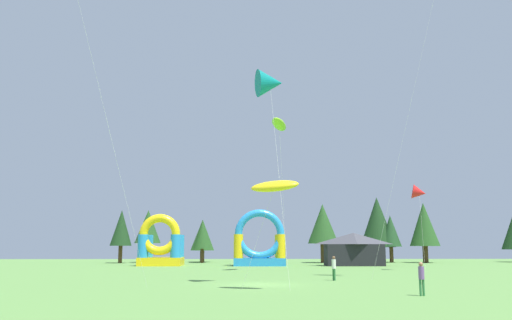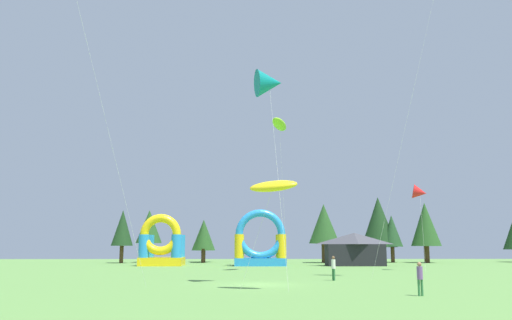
% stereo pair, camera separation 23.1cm
% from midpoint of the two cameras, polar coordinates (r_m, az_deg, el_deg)
% --- Properties ---
extents(ground_plane, '(120.00, 120.00, 0.00)m').
position_cam_midpoint_polar(ground_plane, '(35.37, 0.19, -13.45)').
color(ground_plane, '#5B8C42').
extents(kite_red_delta, '(1.90, 3.83, 8.72)m').
position_cam_midpoint_polar(kite_red_delta, '(56.21, 17.25, -3.41)').
color(kite_red_delta, red).
rests_on(kite_red_delta, ground_plane).
extents(kite_lime_parafoil, '(2.20, 4.06, 15.21)m').
position_cam_midpoint_polar(kite_lime_parafoil, '(52.61, 2.41, 3.89)').
color(kite_lime_parafoil, '#8CD826').
rests_on(kite_lime_parafoil, ground_plane).
extents(kite_yellow_parafoil, '(3.55, 2.24, 6.60)m').
position_cam_midpoint_polar(kite_yellow_parafoil, '(31.00, 1.82, -2.87)').
color(kite_yellow_parafoil, yellow).
rests_on(kite_yellow_parafoil, ground_plane).
extents(kite_teal_delta, '(2.21, 5.55, 14.67)m').
position_cam_midpoint_polar(kite_teal_delta, '(36.49, 1.36, 8.38)').
color(kite_teal_delta, '#0C7F7A').
rests_on(kite_teal_delta, ground_plane).
extents(person_left_edge, '(0.32, 0.32, 1.73)m').
position_cam_midpoint_polar(person_left_edge, '(29.04, 17.37, -11.95)').
color(person_left_edge, '#33723F').
rests_on(person_left_edge, ground_plane).
extents(person_near_camera, '(0.41, 0.41, 1.77)m').
position_cam_midpoint_polar(person_near_camera, '(39.66, 8.32, -11.37)').
color(person_near_camera, '#33723F').
rests_on(person_near_camera, ground_plane).
extents(inflatable_red_slide, '(6.31, 4.05, 6.87)m').
position_cam_midpoint_polar(inflatable_red_slide, '(65.18, 0.28, -9.36)').
color(inflatable_red_slide, '#268CD8').
rests_on(inflatable_red_slide, ground_plane).
extents(inflatable_blue_arch, '(5.26, 4.60, 6.31)m').
position_cam_midpoint_polar(inflatable_blue_arch, '(66.58, -10.45, -9.34)').
color(inflatable_blue_arch, yellow).
rests_on(inflatable_blue_arch, ground_plane).
extents(festival_tent, '(7.02, 3.35, 4.02)m').
position_cam_midpoint_polar(festival_tent, '(66.76, 10.52, -9.55)').
color(festival_tent, black).
rests_on(festival_tent, ground_plane).
extents(tree_row_1, '(3.05, 3.05, 7.45)m').
position_cam_midpoint_polar(tree_row_1, '(77.37, -14.56, -7.21)').
color(tree_row_1, '#4C331E').
rests_on(tree_row_1, ground_plane).
extents(tree_row_2, '(3.80, 3.80, 7.60)m').
position_cam_midpoint_polar(tree_row_2, '(79.09, -11.78, -7.17)').
color(tree_row_2, '#4C331E').
rests_on(tree_row_2, ground_plane).
extents(tree_row_3, '(3.54, 3.54, 6.31)m').
position_cam_midpoint_polar(tree_row_3, '(79.74, -5.94, -8.15)').
color(tree_row_3, '#4C331E').
rests_on(tree_row_3, ground_plane).
extents(tree_row_4, '(2.56, 2.56, 6.02)m').
position_cam_midpoint_polar(tree_row_4, '(76.29, -5.96, -8.11)').
color(tree_row_4, '#4C331E').
rests_on(tree_row_4, ground_plane).
extents(tree_row_5, '(4.38, 4.38, 8.39)m').
position_cam_midpoint_polar(tree_row_5, '(76.68, 7.20, -6.95)').
color(tree_row_5, '#4C331E').
rests_on(tree_row_5, ground_plane).
extents(tree_row_6, '(5.27, 5.27, 9.65)m').
position_cam_midpoint_polar(tree_row_6, '(80.92, 13.01, -6.63)').
color(tree_row_6, '#4C331E').
rests_on(tree_row_6, ground_plane).
extents(tree_row_7, '(3.07, 3.07, 6.87)m').
position_cam_midpoint_polar(tree_row_7, '(80.04, 14.38, -7.53)').
color(tree_row_7, '#4C331E').
rests_on(tree_row_7, ground_plane).
extents(tree_row_8, '(4.24, 4.24, 8.61)m').
position_cam_midpoint_polar(tree_row_8, '(80.08, 17.77, -6.72)').
color(tree_row_8, '#4C331E').
rests_on(tree_row_8, ground_plane).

